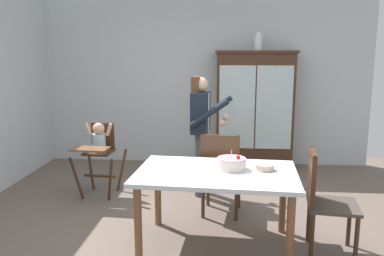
% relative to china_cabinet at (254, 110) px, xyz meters
% --- Properties ---
extents(ground_plane, '(6.24, 6.24, 0.00)m').
position_rel_china_cabinet_xyz_m(ground_plane, '(-0.81, -2.37, -0.93)').
color(ground_plane, '#66564C').
extents(wall_back, '(5.32, 0.06, 2.70)m').
position_rel_china_cabinet_xyz_m(wall_back, '(-0.81, 0.26, 0.42)').
color(wall_back, silver).
rests_on(wall_back, ground_plane).
extents(china_cabinet, '(1.24, 0.48, 1.86)m').
position_rel_china_cabinet_xyz_m(china_cabinet, '(0.00, 0.00, 0.00)').
color(china_cabinet, '#422819').
rests_on(china_cabinet, ground_plane).
extents(ceramic_vase, '(0.13, 0.13, 0.27)m').
position_rel_china_cabinet_xyz_m(ceramic_vase, '(0.03, 0.00, 1.04)').
color(ceramic_vase, white).
rests_on(ceramic_vase, china_cabinet).
extents(high_chair_with_toddler, '(0.61, 0.71, 0.95)m').
position_rel_china_cabinet_xyz_m(high_chair_with_toddler, '(-2.06, -1.43, -0.28)').
color(high_chair_with_toddler, '#422819').
rests_on(high_chair_with_toddler, ground_plane).
extents(adult_person, '(0.54, 0.52, 1.53)m').
position_rel_china_cabinet_xyz_m(adult_person, '(-0.76, -1.29, 0.04)').
color(adult_person, '#47474C').
rests_on(adult_person, ground_plane).
extents(dining_table, '(1.54, 1.03, 0.74)m').
position_rel_china_cabinet_xyz_m(dining_table, '(-0.53, -2.68, -0.29)').
color(dining_table, silver).
rests_on(dining_table, ground_plane).
extents(birthday_cake, '(0.28, 0.28, 0.19)m').
position_rel_china_cabinet_xyz_m(birthday_cake, '(-0.39, -2.59, -0.14)').
color(birthday_cake, beige).
rests_on(birthday_cake, dining_table).
extents(serving_bowl, '(0.18, 0.18, 0.05)m').
position_rel_china_cabinet_xyz_m(serving_bowl, '(-0.08, -2.60, -0.17)').
color(serving_bowl, '#C6AD93').
rests_on(serving_bowl, dining_table).
extents(dining_chair_far_side, '(0.48, 0.48, 0.96)m').
position_rel_china_cabinet_xyz_m(dining_chair_far_side, '(-0.49, -1.99, -0.38)').
color(dining_chair_far_side, '#422819').
rests_on(dining_chair_far_side, ground_plane).
extents(dining_chair_right_end, '(0.49, 0.49, 0.96)m').
position_rel_china_cabinet_xyz_m(dining_chair_right_end, '(0.43, -2.73, -0.38)').
color(dining_chair_right_end, '#422819').
rests_on(dining_chair_right_end, ground_plane).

